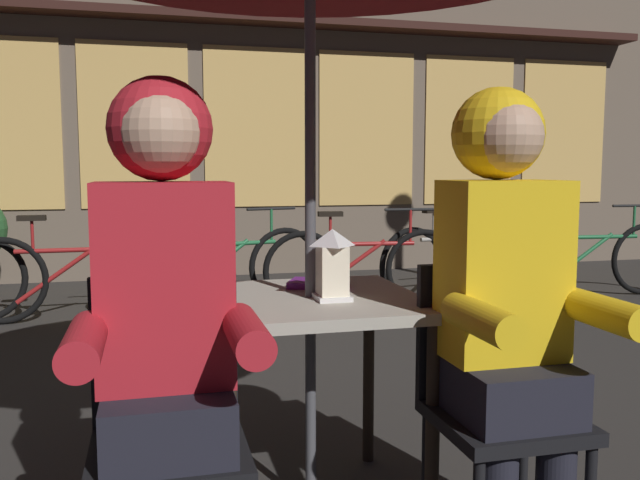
% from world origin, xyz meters
% --- Properties ---
extents(cafe_table, '(0.72, 0.72, 0.74)m').
position_xyz_m(cafe_table, '(0.00, 0.00, 0.64)').
color(cafe_table, '#B2AD9E').
rests_on(cafe_table, ground_plane).
extents(lantern, '(0.11, 0.11, 0.23)m').
position_xyz_m(lantern, '(0.05, -0.08, 0.86)').
color(lantern, white).
rests_on(lantern, cafe_table).
extents(chair_left, '(0.40, 0.40, 0.87)m').
position_xyz_m(chair_left, '(-0.48, -0.37, 0.49)').
color(chair_left, black).
rests_on(chair_left, ground_plane).
extents(chair_right, '(0.40, 0.40, 0.87)m').
position_xyz_m(chair_right, '(0.48, -0.37, 0.49)').
color(chair_right, black).
rests_on(chair_right, ground_plane).
extents(person_left_hooded, '(0.45, 0.56, 1.40)m').
position_xyz_m(person_left_hooded, '(-0.48, -0.43, 0.85)').
color(person_left_hooded, black).
rests_on(person_left_hooded, ground_plane).
extents(person_right_hooded, '(0.45, 0.56, 1.40)m').
position_xyz_m(person_right_hooded, '(0.48, -0.43, 0.85)').
color(person_right_hooded, black).
rests_on(person_right_hooded, ground_plane).
extents(bicycle_second, '(1.68, 0.10, 0.84)m').
position_xyz_m(bicycle_second, '(-1.09, 3.22, 0.35)').
color(bicycle_second, black).
rests_on(bicycle_second, ground_plane).
extents(bicycle_third, '(1.64, 0.45, 0.84)m').
position_xyz_m(bicycle_third, '(0.10, 3.33, 0.35)').
color(bicycle_third, black).
rests_on(bicycle_third, ground_plane).
extents(bicycle_fourth, '(1.68, 0.22, 0.84)m').
position_xyz_m(bicycle_fourth, '(1.19, 3.07, 0.35)').
color(bicycle_fourth, black).
rests_on(bicycle_fourth, ground_plane).
extents(bicycle_fifth, '(1.65, 0.43, 0.84)m').
position_xyz_m(bicycle_fifth, '(2.17, 3.34, 0.35)').
color(bicycle_fifth, black).
rests_on(bicycle_fifth, ground_plane).
extents(bicycle_furthest, '(1.68, 0.17, 0.84)m').
position_xyz_m(bicycle_furthest, '(3.38, 3.08, 0.35)').
color(bicycle_furthest, black).
rests_on(bicycle_furthest, ground_plane).
extents(book, '(0.24, 0.21, 0.02)m').
position_xyz_m(book, '(0.07, 0.16, 0.75)').
color(book, '#661E7A').
rests_on(book, cafe_table).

